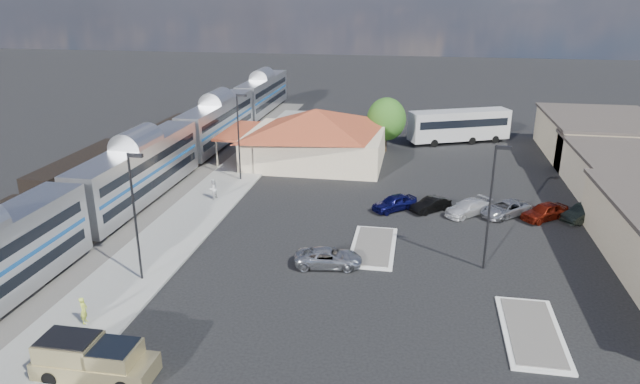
% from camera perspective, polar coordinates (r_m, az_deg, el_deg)
% --- Properties ---
extents(ground, '(280.00, 280.00, 0.00)m').
position_cam_1_polar(ground, '(42.73, -0.28, -6.31)').
color(ground, black).
rests_on(ground, ground).
extents(railbed, '(16.00, 100.00, 0.12)m').
position_cam_1_polar(railbed, '(56.79, -20.07, -0.80)').
color(railbed, '#4C4944').
rests_on(railbed, ground).
extents(platform, '(5.50, 92.00, 0.18)m').
position_cam_1_polar(platform, '(51.21, -12.38, -2.18)').
color(platform, gray).
rests_on(platform, ground).
extents(passenger_train, '(3.00, 104.00, 5.55)m').
position_cam_1_polar(passenger_train, '(54.70, -17.55, 1.84)').
color(passenger_train, silver).
rests_on(passenger_train, ground).
extents(freight_cars, '(2.80, 46.00, 4.00)m').
position_cam_1_polar(freight_cars, '(58.18, -22.59, 1.29)').
color(freight_cars, black).
rests_on(freight_cars, ground).
extents(station_depot, '(18.35, 12.24, 6.20)m').
position_cam_1_polar(station_depot, '(64.78, -0.45, 5.67)').
color(station_depot, '#BEAA8B').
rests_on(station_depot, ground).
extents(traffic_island_south, '(3.30, 7.50, 0.21)m').
position_cam_1_polar(traffic_island_south, '(44.02, 5.35, -5.45)').
color(traffic_island_south, silver).
rests_on(traffic_island_south, ground).
extents(traffic_island_north, '(3.30, 7.50, 0.21)m').
position_cam_1_polar(traffic_island_north, '(35.81, 20.43, -12.98)').
color(traffic_island_north, silver).
rests_on(traffic_island_north, ground).
extents(lamp_plat_s, '(1.08, 0.25, 9.00)m').
position_cam_1_polar(lamp_plat_s, '(38.83, -17.99, -1.48)').
color(lamp_plat_s, black).
rests_on(lamp_plat_s, ground).
extents(lamp_plat_n, '(1.08, 0.25, 9.00)m').
position_cam_1_polar(lamp_plat_n, '(58.25, -8.08, 6.13)').
color(lamp_plat_n, black).
rests_on(lamp_plat_n, ground).
extents(lamp_lot, '(1.08, 0.25, 9.00)m').
position_cam_1_polar(lamp_lot, '(40.43, 16.83, -0.52)').
color(lamp_lot, black).
rests_on(lamp_lot, ground).
extents(tree_depot, '(4.71, 4.71, 6.63)m').
position_cam_1_polar(tree_depot, '(69.50, 6.65, 7.24)').
color(tree_depot, '#382314').
rests_on(tree_depot, ground).
extents(pickup_truck, '(6.08, 2.32, 2.09)m').
position_cam_1_polar(pickup_truck, '(32.05, -21.56, -15.37)').
color(pickup_truck, tan).
rests_on(pickup_truck, ground).
extents(suv, '(5.03, 2.80, 1.33)m').
position_cam_1_polar(suv, '(40.80, 0.87, -6.59)').
color(suv, '#AAACB2').
rests_on(suv, ground).
extents(coach_bus, '(13.12, 7.83, 4.20)m').
position_cam_1_polar(coach_bus, '(75.77, 13.75, 6.59)').
color(coach_bus, silver).
rests_on(coach_bus, ground).
extents(person_a, '(0.52, 0.68, 1.66)m').
position_cam_1_polar(person_a, '(36.61, -22.56, -10.87)').
color(person_a, '#C2D442').
rests_on(person_a, platform).
extents(person_b, '(1.05, 1.15, 1.93)m').
position_cam_1_polar(person_b, '(54.11, -10.66, 0.32)').
color(person_b, silver).
rests_on(person_b, platform).
extents(parked_car_a, '(4.34, 4.04, 1.45)m').
position_cam_1_polar(parked_car_a, '(51.34, 7.46, -1.06)').
color(parked_car_a, '#0E0E46').
rests_on(parked_car_a, ground).
extents(parked_car_b, '(3.76, 3.59, 1.27)m').
position_cam_1_polar(parked_car_b, '(51.64, 11.01, -1.25)').
color(parked_car_b, black).
rests_on(parked_car_b, ground).
extents(parked_car_c, '(4.65, 4.51, 1.34)m').
position_cam_1_polar(parked_car_c, '(51.53, 14.57, -1.53)').
color(parked_car_c, white).
rests_on(parked_car_c, ground).
extents(parked_car_d, '(5.09, 4.83, 1.34)m').
position_cam_1_polar(parked_car_d, '(52.20, 18.05, -1.61)').
color(parked_car_d, '#909298').
rests_on(parked_car_d, ground).
extents(parked_car_e, '(4.58, 4.07, 1.50)m').
position_cam_1_polar(parked_car_e, '(52.47, 21.55, -1.83)').
color(parked_car_e, maroon).
rests_on(parked_car_e, ground).
extents(parked_car_f, '(4.22, 3.93, 1.41)m').
position_cam_1_polar(parked_car_f, '(53.52, 24.83, -1.93)').
color(parked_car_f, black).
rests_on(parked_car_f, ground).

